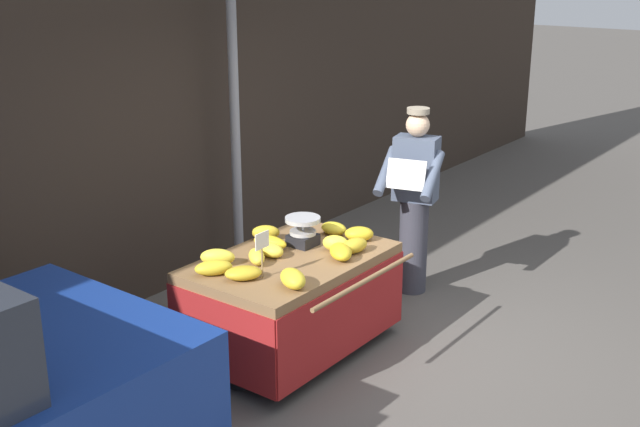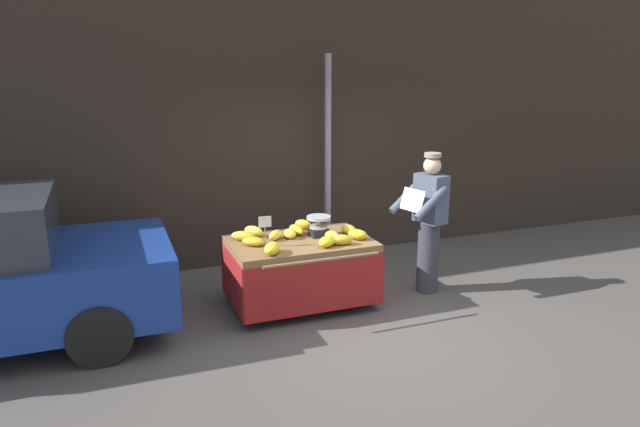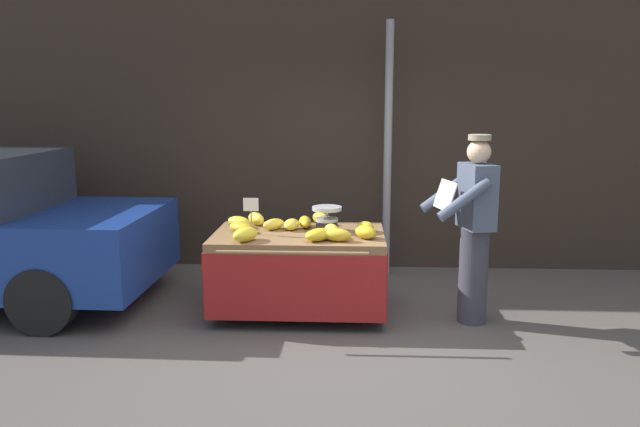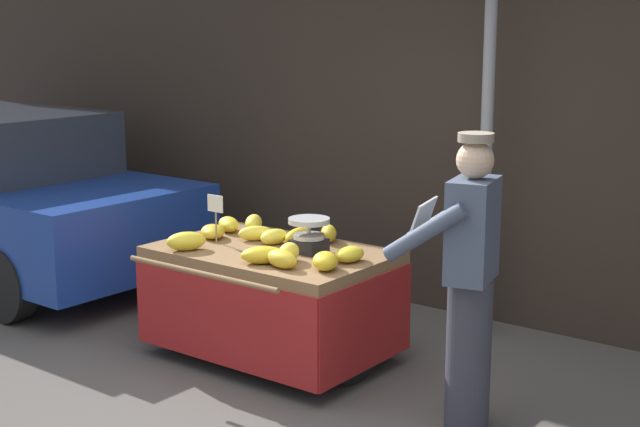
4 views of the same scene
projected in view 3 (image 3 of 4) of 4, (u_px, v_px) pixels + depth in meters
name	position (u px, v px, depth m)	size (l,w,h in m)	color
ground_plane	(353.00, 350.00, 5.08)	(60.00, 60.00, 0.00)	#514C47
back_wall	(354.00, 90.00, 7.30)	(16.00, 0.24, 4.22)	#332821
street_pole	(388.00, 152.00, 6.98)	(0.09, 0.09, 2.86)	gray
banana_cart	(299.00, 255.00, 5.84)	(1.61, 1.23, 0.79)	olive
weighing_scale	(327.00, 219.00, 5.85)	(0.28, 0.28, 0.23)	black
price_sign	(251.00, 208.00, 5.68)	(0.14, 0.01, 0.34)	#997A51
banana_bunch_0	(274.00, 224.00, 5.92)	(0.12, 0.25, 0.11)	yellow
banana_bunch_1	(245.00, 234.00, 5.44)	(0.16, 0.27, 0.13)	yellow
banana_bunch_2	(332.00, 231.00, 5.58)	(0.12, 0.21, 0.13)	yellow
banana_bunch_3	(337.00, 235.00, 5.44)	(0.14, 0.25, 0.11)	gold
banana_bunch_4	(256.00, 219.00, 6.13)	(0.12, 0.26, 0.13)	yellow
banana_bunch_5	(239.00, 222.00, 6.04)	(0.14, 0.27, 0.11)	yellow
banana_bunch_6	(366.00, 232.00, 5.55)	(0.16, 0.23, 0.12)	gold
banana_bunch_7	(365.00, 227.00, 5.80)	(0.16, 0.23, 0.10)	yellow
banana_bunch_8	(241.00, 227.00, 5.81)	(0.17, 0.26, 0.10)	gold
banana_bunch_9	(320.00, 218.00, 6.18)	(0.11, 0.22, 0.12)	gold
banana_bunch_10	(305.00, 222.00, 6.02)	(0.11, 0.29, 0.11)	gold
banana_bunch_11	(319.00, 235.00, 5.46)	(0.16, 0.28, 0.11)	gold
banana_bunch_12	(292.00, 224.00, 5.91)	(0.14, 0.22, 0.11)	yellow
vendor_person	(474.00, 229.00, 5.56)	(0.66, 0.61, 1.71)	#383842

